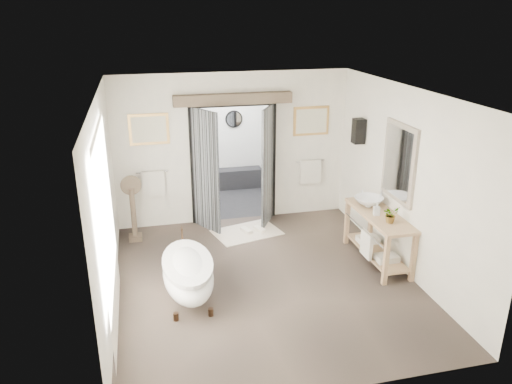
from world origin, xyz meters
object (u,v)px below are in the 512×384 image
basin (369,202)px  vanity (377,233)px  clawfoot_tub (188,273)px  rug (247,232)px

basin → vanity: bearing=-106.0°
clawfoot_tub → basin: 3.25m
clawfoot_tub → vanity: 3.17m
clawfoot_tub → vanity: (3.15, 0.37, 0.12)m
vanity → basin: bearing=94.0°
vanity → basin: (-0.02, 0.35, 0.43)m
clawfoot_tub → vanity: bearing=6.7°
rug → basin: basin is taller
clawfoot_tub → basin: (3.13, 0.72, 0.55)m
clawfoot_tub → basin: size_ratio=3.32×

